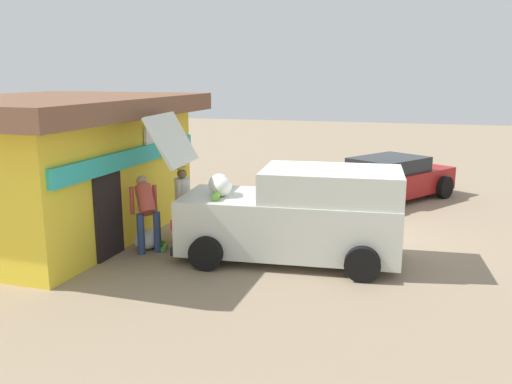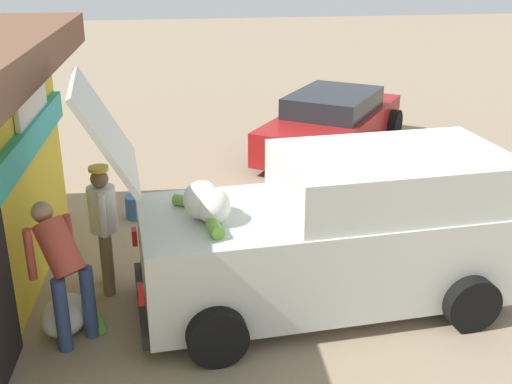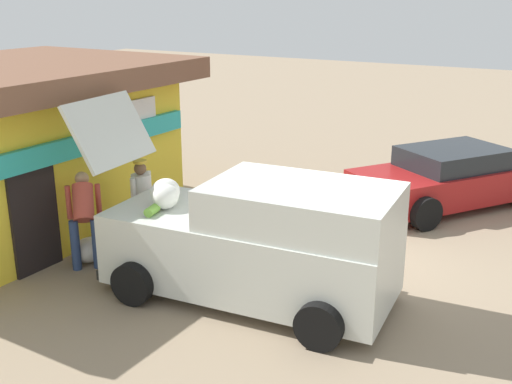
{
  "view_description": "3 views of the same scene",
  "coord_description": "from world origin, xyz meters",
  "px_view_note": "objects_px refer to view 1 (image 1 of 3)",
  "views": [
    {
      "loc": [
        -11.61,
        -1.4,
        3.62
      ],
      "look_at": [
        0.42,
        2.0,
        0.86
      ],
      "focal_mm": 37.81,
      "sensor_mm": 36.0,
      "label": 1
    },
    {
      "loc": [
        -8.07,
        2.54,
        4.07
      ],
      "look_at": [
        -0.2,
        1.35,
        0.93
      ],
      "focal_mm": 44.25,
      "sensor_mm": 36.0,
      "label": 2
    },
    {
      "loc": [
        -8.99,
        -3.51,
        4.42
      ],
      "look_at": [
        0.5,
        1.79,
        0.9
      ],
      "focal_mm": 44.03,
      "sensor_mm": 36.0,
      "label": 3
    }
  ],
  "objects_px": {
    "delivery_van": "(297,214)",
    "paint_bucket": "(227,208)",
    "vendor_standing": "(183,198)",
    "customer_bending": "(146,208)",
    "unloaded_banana_pile": "(149,240)",
    "parked_sedan": "(388,179)",
    "storefront_bar": "(55,164)"
  },
  "relations": [
    {
      "from": "delivery_van",
      "to": "customer_bending",
      "type": "relative_size",
      "value": 3.16
    },
    {
      "from": "storefront_bar",
      "to": "delivery_van",
      "type": "distance_m",
      "value": 5.63
    },
    {
      "from": "delivery_van",
      "to": "paint_bucket",
      "type": "distance_m",
      "value": 3.85
    },
    {
      "from": "storefront_bar",
      "to": "unloaded_banana_pile",
      "type": "height_order",
      "value": "storefront_bar"
    },
    {
      "from": "customer_bending",
      "to": "parked_sedan",
      "type": "bearing_deg",
      "value": -36.95
    },
    {
      "from": "delivery_van",
      "to": "vendor_standing",
      "type": "height_order",
      "value": "delivery_van"
    },
    {
      "from": "unloaded_banana_pile",
      "to": "paint_bucket",
      "type": "xyz_separation_m",
      "value": [
        3.09,
        -0.67,
        -0.01
      ]
    },
    {
      "from": "customer_bending",
      "to": "paint_bucket",
      "type": "relative_size",
      "value": 4.26
    },
    {
      "from": "parked_sedan",
      "to": "paint_bucket",
      "type": "distance_m",
      "value": 4.93
    },
    {
      "from": "customer_bending",
      "to": "delivery_van",
      "type": "bearing_deg",
      "value": -83.36
    },
    {
      "from": "delivery_van",
      "to": "storefront_bar",
      "type": "bearing_deg",
      "value": 87.89
    },
    {
      "from": "parked_sedan",
      "to": "paint_bucket",
      "type": "xyz_separation_m",
      "value": [
        -2.89,
        3.97,
        -0.43
      ]
    },
    {
      "from": "parked_sedan",
      "to": "unloaded_banana_pile",
      "type": "bearing_deg",
      "value": 142.15
    },
    {
      "from": "storefront_bar",
      "to": "vendor_standing",
      "type": "relative_size",
      "value": 4.21
    },
    {
      "from": "unloaded_banana_pile",
      "to": "vendor_standing",
      "type": "bearing_deg",
      "value": -23.41
    },
    {
      "from": "storefront_bar",
      "to": "customer_bending",
      "type": "height_order",
      "value": "storefront_bar"
    },
    {
      "from": "parked_sedan",
      "to": "vendor_standing",
      "type": "bearing_deg",
      "value": 140.0
    },
    {
      "from": "delivery_van",
      "to": "paint_bucket",
      "type": "bearing_deg",
      "value": 40.35
    },
    {
      "from": "vendor_standing",
      "to": "unloaded_banana_pile",
      "type": "relative_size",
      "value": 2.06
    },
    {
      "from": "unloaded_banana_pile",
      "to": "paint_bucket",
      "type": "distance_m",
      "value": 3.17
    },
    {
      "from": "vendor_standing",
      "to": "paint_bucket",
      "type": "relative_size",
      "value": 4.44
    },
    {
      "from": "delivery_van",
      "to": "parked_sedan",
      "type": "relative_size",
      "value": 1.08
    },
    {
      "from": "customer_bending",
      "to": "unloaded_banana_pile",
      "type": "height_order",
      "value": "customer_bending"
    },
    {
      "from": "storefront_bar",
      "to": "vendor_standing",
      "type": "height_order",
      "value": "storefront_bar"
    },
    {
      "from": "storefront_bar",
      "to": "unloaded_banana_pile",
      "type": "bearing_deg",
      "value": -99.74
    },
    {
      "from": "vendor_standing",
      "to": "unloaded_banana_pile",
      "type": "height_order",
      "value": "vendor_standing"
    },
    {
      "from": "vendor_standing",
      "to": "storefront_bar",
      "type": "bearing_deg",
      "value": 99.76
    },
    {
      "from": "vendor_standing",
      "to": "parked_sedan",
      "type": "bearing_deg",
      "value": -40.0
    },
    {
      "from": "delivery_van",
      "to": "customer_bending",
      "type": "height_order",
      "value": "delivery_van"
    },
    {
      "from": "delivery_van",
      "to": "vendor_standing",
      "type": "distance_m",
      "value": 2.81
    },
    {
      "from": "delivery_van",
      "to": "customer_bending",
      "type": "bearing_deg",
      "value": 96.64
    },
    {
      "from": "paint_bucket",
      "to": "unloaded_banana_pile",
      "type": "bearing_deg",
      "value": 167.69
    }
  ]
}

